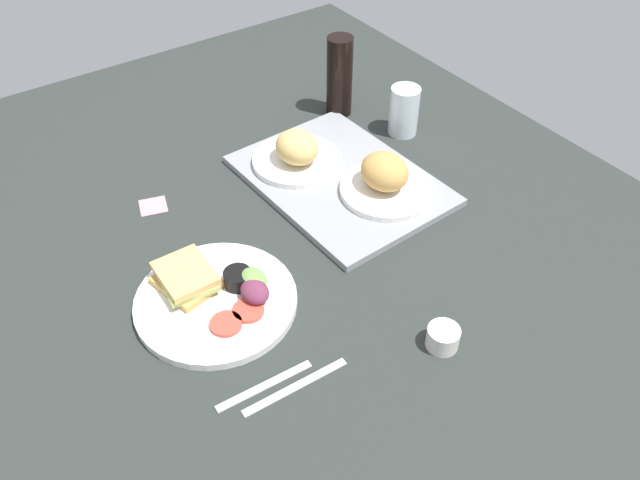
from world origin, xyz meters
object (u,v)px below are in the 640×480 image
at_px(plate_with_salad, 216,295).
at_px(espresso_cup, 443,338).
at_px(knife, 296,386).
at_px(sticky_note, 153,206).
at_px(serving_tray, 340,180).
at_px(drinking_glass, 404,111).
at_px(bread_plate_far, 386,179).
at_px(bread_plate_near, 297,153).
at_px(fork, 265,385).
at_px(soda_bottle, 340,76).

distance_m(plate_with_salad, espresso_cup, 0.41).
height_order(knife, sticky_note, knife).
bearing_deg(serving_tray, plate_with_salad, -68.48).
height_order(plate_with_salad, drinking_glass, drinking_glass).
distance_m(bread_plate_far, plate_with_salad, 0.44).
distance_m(serving_tray, bread_plate_near, 0.11).
height_order(espresso_cup, knife, espresso_cup).
bearing_deg(drinking_glass, espresso_cup, -34.41).
xyz_separation_m(bread_plate_near, fork, (0.46, -0.36, -0.04)).
bearing_deg(fork, drinking_glass, 36.96).
bearing_deg(bread_plate_near, plate_with_salad, -53.73).
xyz_separation_m(plate_with_salad, soda_bottle, (-0.40, 0.56, 0.08)).
bearing_deg(soda_bottle, knife, -40.91).
xyz_separation_m(fork, knife, (0.03, 0.04, 0.00)).
bearing_deg(espresso_cup, drinking_glass, 145.59).
xyz_separation_m(drinking_glass, fork, (0.44, -0.66, -0.06)).
height_order(serving_tray, bread_plate_far, bread_plate_far).
height_order(soda_bottle, espresso_cup, soda_bottle).
xyz_separation_m(soda_bottle, knife, (0.63, -0.55, -0.10)).
xyz_separation_m(soda_bottle, fork, (0.60, -0.59, -0.10)).
distance_m(soda_bottle, sticky_note, 0.56).
bearing_deg(soda_bottle, serving_tray, -35.58).
distance_m(espresso_cup, sticky_note, 0.67).
height_order(bread_plate_far, soda_bottle, soda_bottle).
distance_m(soda_bottle, knife, 0.84).
bearing_deg(knife, serving_tray, 48.73).
relative_size(fork, sticky_note, 3.04).
xyz_separation_m(bread_plate_far, knife, (0.30, -0.42, -0.05)).
relative_size(bread_plate_near, soda_bottle, 0.98).
relative_size(bread_plate_far, sticky_note, 3.60).
bearing_deg(bread_plate_near, knife, -33.66).
bearing_deg(serving_tray, bread_plate_far, 26.97).
relative_size(serving_tray, soda_bottle, 2.23).
height_order(bread_plate_near, soda_bottle, soda_bottle).
relative_size(fork, knife, 0.89).
bearing_deg(plate_with_salad, drinking_glass, 110.01).
relative_size(drinking_glass, sticky_note, 2.14).
bearing_deg(bread_plate_near, fork, -38.58).
distance_m(fork, sticky_note, 0.53).
height_order(bread_plate_near, bread_plate_far, bread_plate_far).
bearing_deg(sticky_note, bread_plate_near, 77.91).
bearing_deg(bread_plate_near, espresso_cup, -7.46).
height_order(drinking_glass, sticky_note, drinking_glass).
bearing_deg(serving_tray, espresso_cup, -15.09).
height_order(bread_plate_far, plate_with_salad, bread_plate_far).
height_order(serving_tray, bread_plate_near, bread_plate_near).
bearing_deg(plate_with_salad, bread_plate_near, 126.27).
distance_m(plate_with_salad, sticky_note, 0.32).
bearing_deg(fork, soda_bottle, 49.07).
bearing_deg(knife, plate_with_salad, 96.41).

